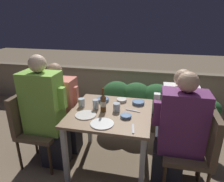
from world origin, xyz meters
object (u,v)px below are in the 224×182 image
Objects in this scene: chair_right_near at (198,145)px; beer_bottle at (103,103)px; potted_plant at (208,119)px; person_green_blouse at (46,114)px; person_coral_top at (61,109)px; chair_left_far at (47,111)px; person_purple_stripe at (177,134)px; chair_right_far at (193,129)px; person_white_polo at (174,121)px; chair_left_near at (32,122)px.

beer_bottle is at bearing 171.20° from chair_right_near.
person_green_blouse is at bearing -157.92° from potted_plant.
person_coral_top is 1.67m from chair_right_near.
chair_right_near is 3.29× the size of beer_bottle.
chair_left_far is 1.30× the size of potted_plant.
person_purple_stripe is 1.41× the size of chair_right_far.
potted_plant is at bearing 13.87° from person_coral_top.
person_green_blouse is 1.50× the size of chair_right_near.
chair_right_near is at bearing -109.25° from potted_plant.
person_green_blouse reaches higher than person_white_polo.
beer_bottle reaches higher than potted_plant.
person_coral_top reaches higher than beer_bottle.
chair_right_far is at bearing 56.87° from person_purple_stripe.
person_coral_top reaches higher than chair_right_far.
potted_plant is (1.94, 0.79, -0.26)m from person_green_blouse.
chair_left_far is 1.00× the size of chair_right_far.
chair_right_far is (-0.00, 0.31, 0.00)m from chair_right_near.
person_coral_top reaches higher than chair_right_near.
chair_left_near is 0.91m from beer_bottle.
person_white_polo reaches higher than chair_right_far.
chair_right_near is 0.23m from person_purple_stripe.
chair_right_far is (1.63, -0.05, -0.06)m from person_coral_top.
chair_right_near is 1.06m from beer_bottle.
person_white_polo is (-0.21, -0.00, 0.07)m from chair_right_far.
chair_left_far and chair_right_near have the same top height.
person_coral_top is at bearing 178.41° from chair_right_far.
beer_bottle reaches higher than chair_right_far.
chair_left_far is at bearing 87.64° from chair_left_near.
chair_left_far is 0.21m from person_coral_top.
potted_plant is at bearing 27.45° from beer_bottle.
person_coral_top is (0.21, -0.00, 0.06)m from chair_left_far.
potted_plant is at bearing 70.75° from chair_right_near.
person_coral_top reaches higher than chair_left_far.
person_coral_top is 1.43m from person_white_polo.
person_white_polo is 0.84m from beer_bottle.
person_green_blouse reaches higher than chair_left_far.
beer_bottle is (-1.00, 0.16, 0.29)m from chair_right_near.
chair_left_far is at bearing -167.43° from potted_plant.
person_green_blouse reaches higher than beer_bottle.
potted_plant is (0.49, 0.83, -0.22)m from person_purple_stripe.
chair_right_near is 0.88m from potted_plant.
person_purple_stripe is 0.31m from person_white_polo.
person_purple_stripe is 1.83× the size of potted_plant.
chair_left_far is at bearing 169.18° from chair_right_near.
person_purple_stripe is at bearing -88.88° from person_white_polo.
person_green_blouse is (0.20, 0.00, 0.14)m from chair_left_near.
person_white_polo is (1.63, -0.05, 0.07)m from chair_left_far.
chair_right_near is at bearing -1.38° from person_green_blouse.
person_green_blouse is 0.68m from beer_bottle.
person_green_blouse is 1.11× the size of person_white_polo.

